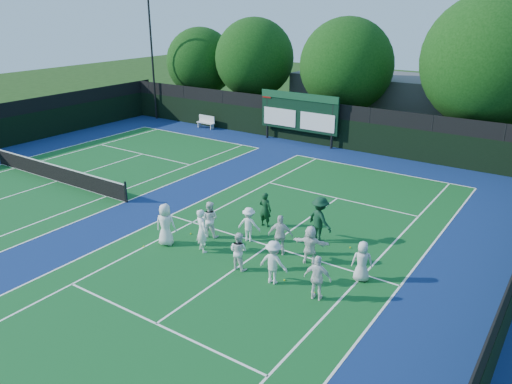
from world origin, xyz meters
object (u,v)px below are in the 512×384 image
Objects in this scene: bench at (206,121)px; scoreboard at (299,112)px; coach_left at (265,210)px; tennis_net at (56,173)px.

scoreboard is at bearing 1.49° from bench.
coach_left reaches higher than bench.
bench is (-8.19, -0.21, -1.65)m from scoreboard.
tennis_net is 7.12× the size of coach_left.
tennis_net is (-6.99, -14.59, -1.70)m from scoreboard.
scoreboard is 14.36m from coach_left.
tennis_net is at bearing 3.33° from coach_left.
coach_left is (12.80, 1.54, 0.30)m from tennis_net.
coach_left is (14.00, -12.84, 0.25)m from bench.
tennis_net is at bearing -85.23° from bench.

